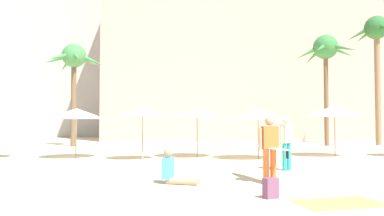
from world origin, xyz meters
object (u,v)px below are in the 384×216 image
palm_tree_left (74,62)px  backpack (270,188)px  palm_tree_center (325,53)px  cafe_umbrella_1 (76,114)px  cafe_umbrella_4 (258,114)px  person_mid_left (268,147)px  cafe_umbrella_2 (143,111)px  cafe_umbrella_7 (197,114)px  cafe_umbrella_0 (334,111)px  beach_towel (340,203)px  person_mid_center (287,141)px  person_mid_right (174,171)px  palm_tree_far_left (377,39)px

palm_tree_left → backpack: 20.39m
palm_tree_center → cafe_umbrella_1: 17.56m
palm_tree_center → backpack: (-8.91, -17.40, -6.21)m
cafe_umbrella_4 → person_mid_left: size_ratio=0.99×
cafe_umbrella_1 → cafe_umbrella_2: cafe_umbrella_2 is taller
cafe_umbrella_1 → cafe_umbrella_7: 5.42m
cafe_umbrella_0 → beach_towel: 11.22m
person_mid_left → person_mid_center: person_mid_center is taller
palm_tree_center → cafe_umbrella_7: (-9.60, -7.94, -4.43)m
person_mid_left → person_mid_center: 2.77m
cafe_umbrella_2 → cafe_umbrella_0: bearing=6.3°
person_mid_left → cafe_umbrella_0: bearing=-44.0°
person_mid_center → beach_towel: bearing=-40.8°
person_mid_right → cafe_umbrella_1: bearing=140.2°
cafe_umbrella_2 → cafe_umbrella_4: (4.97, -0.12, -0.12)m
cafe_umbrella_2 → palm_tree_far_left: bearing=30.1°
cafe_umbrella_7 → backpack: bearing=-85.9°
palm_tree_far_left → cafe_umbrella_0: palm_tree_far_left is taller
palm_tree_far_left → person_mid_right: 22.62m
cafe_umbrella_2 → person_mid_left: cafe_umbrella_2 is taller
palm_tree_center → person_mid_center: palm_tree_center is taller
palm_tree_center → palm_tree_far_left: bearing=3.8°
palm_tree_far_left → person_mid_center: palm_tree_far_left is taller
palm_tree_left → person_mid_left: 18.71m
palm_tree_left → person_mid_right: size_ratio=6.83×
palm_tree_left → cafe_umbrella_0: palm_tree_left is taller
cafe_umbrella_4 → person_mid_right: 7.55m
cafe_umbrella_0 → person_mid_right: (-7.72, -7.41, -1.79)m
person_mid_center → palm_tree_center: bearing=117.6°
cafe_umbrella_0 → person_mid_center: cafe_umbrella_0 is taller
palm_tree_center → cafe_umbrella_7: size_ratio=2.81×
palm_tree_left → cafe_umbrella_2: (5.11, -9.40, -3.60)m
person_mid_left → palm_tree_far_left: bearing=-46.7°
beach_towel → person_mid_right: size_ratio=1.65×
palm_tree_left → backpack: bearing=-65.3°
cafe_umbrella_4 → palm_tree_left: bearing=136.7°
palm_tree_center → backpack: size_ratio=18.19×
palm_tree_center → person_mid_right: bearing=-125.2°
cafe_umbrella_1 → person_mid_left: 10.02m
person_mid_right → palm_tree_far_left: bearing=67.7°
cafe_umbrella_7 → person_mid_right: bearing=-99.5°
beach_towel → backpack: size_ratio=3.93×
person_mid_center → palm_tree_left: bearing=-176.9°
palm_tree_center → cafe_umbrella_0: (-3.13, -7.98, -4.29)m
palm_tree_left → cafe_umbrella_4: bearing=-43.3°
palm_tree_far_left → cafe_umbrella_4: 15.37m
palm_tree_left → person_mid_left: (8.75, -15.85, -4.71)m
palm_tree_far_left → cafe_umbrella_7: bearing=-148.6°
cafe_umbrella_0 → person_mid_right: bearing=-136.2°
cafe_umbrella_0 → person_mid_center: (-3.96, -4.97, -1.15)m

